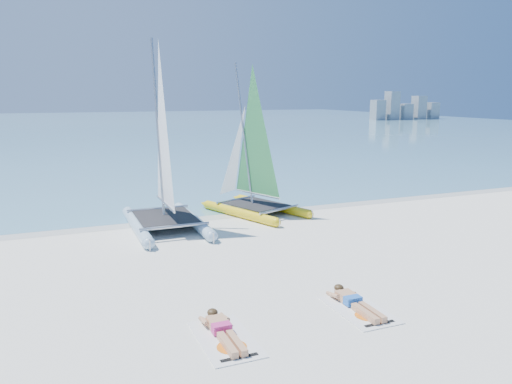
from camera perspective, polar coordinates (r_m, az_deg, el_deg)
ground at (r=14.23m, az=2.33°, el=-7.53°), size 140.00×140.00×0.00m
sea at (r=75.60m, az=-18.08°, el=7.16°), size 140.00×115.00×0.01m
wet_sand_strip at (r=19.17m, az=-4.52°, el=-2.62°), size 140.00×1.40×0.01m
distant_skyline at (r=95.09m, az=16.59°, el=9.12°), size 14.00×2.00×5.00m
catamaran_blue at (r=17.21m, az=-10.55°, el=2.39°), size 2.35×4.90×6.68m
catamaran_yellow at (r=19.32m, az=-0.88°, el=3.16°), size 3.50×4.81×5.94m
towel_a at (r=9.83m, az=-3.50°, el=-16.42°), size 1.00×1.85×0.02m
sunbather_a at (r=9.95m, az=-3.88°, el=-15.38°), size 0.37×1.73×0.26m
towel_b at (r=11.22m, az=11.64°, el=-13.01°), size 1.00×1.85×0.02m
sunbather_b at (r=11.32m, az=11.11°, el=-12.16°), size 0.37×1.73×0.26m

